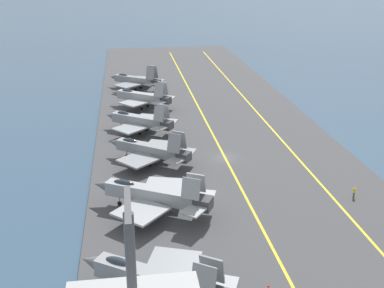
{
  "coord_description": "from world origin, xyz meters",
  "views": [
    {
      "loc": [
        -74.63,
        16.14,
        32.42
      ],
      "look_at": [
        0.78,
        5.62,
        2.9
      ],
      "focal_mm": 45.0,
      "sensor_mm": 36.0,
      "label": 1
    }
  ],
  "objects_px": {
    "parked_jet_nearest": "(154,281)",
    "parked_jet_fifth": "(141,97)",
    "parked_jet_second": "(152,194)",
    "parked_jet_fourth": "(139,120)",
    "parked_jet_sixth": "(135,80)",
    "parked_jet_third": "(149,150)",
    "crew_yellow_vest": "(354,192)"
  },
  "relations": [
    {
      "from": "parked_jet_fifth",
      "to": "parked_jet_nearest",
      "type": "bearing_deg",
      "value": 178.76
    },
    {
      "from": "parked_jet_third",
      "to": "parked_jet_fifth",
      "type": "relative_size",
      "value": 1.01
    },
    {
      "from": "parked_jet_sixth",
      "to": "parked_jet_nearest",
      "type": "bearing_deg",
      "value": 179.57
    },
    {
      "from": "parked_jet_fifth",
      "to": "parked_jet_third",
      "type": "bearing_deg",
      "value": -179.9
    },
    {
      "from": "parked_jet_fifth",
      "to": "parked_jet_sixth",
      "type": "height_order",
      "value": "parked_jet_sixth"
    },
    {
      "from": "crew_yellow_vest",
      "to": "parked_jet_fourth",
      "type": "bearing_deg",
      "value": 42.62
    },
    {
      "from": "parked_jet_second",
      "to": "parked_jet_third",
      "type": "relative_size",
      "value": 1.13
    },
    {
      "from": "parked_jet_fifth",
      "to": "crew_yellow_vest",
      "type": "bearing_deg",
      "value": -149.69
    },
    {
      "from": "parked_jet_second",
      "to": "parked_jet_fourth",
      "type": "distance_m",
      "value": 32.02
    },
    {
      "from": "parked_jet_nearest",
      "to": "parked_jet_sixth",
      "type": "bearing_deg",
      "value": -0.43
    },
    {
      "from": "crew_yellow_vest",
      "to": "parked_jet_nearest",
      "type": "bearing_deg",
      "value": 122.0
    },
    {
      "from": "parked_jet_nearest",
      "to": "parked_jet_fifth",
      "type": "distance_m",
      "value": 66.89
    },
    {
      "from": "parked_jet_sixth",
      "to": "crew_yellow_vest",
      "type": "bearing_deg",
      "value": -156.08
    },
    {
      "from": "parked_jet_fourth",
      "to": "parked_jet_fifth",
      "type": "distance_m",
      "value": 16.49
    },
    {
      "from": "parked_jet_second",
      "to": "parked_jet_fifth",
      "type": "xyz_separation_m",
      "value": [
        48.47,
        -0.5,
        0.04
      ]
    },
    {
      "from": "parked_jet_second",
      "to": "parked_jet_sixth",
      "type": "xyz_separation_m",
      "value": [
        65.67,
        0.31,
        -0.14
      ]
    },
    {
      "from": "parked_jet_second",
      "to": "crew_yellow_vest",
      "type": "height_order",
      "value": "parked_jet_second"
    },
    {
      "from": "parked_jet_fourth",
      "to": "parked_jet_nearest",
      "type": "bearing_deg",
      "value": 179.58
    },
    {
      "from": "parked_jet_nearest",
      "to": "parked_jet_fourth",
      "type": "distance_m",
      "value": 50.42
    },
    {
      "from": "parked_jet_fourth",
      "to": "parked_jet_sixth",
      "type": "relative_size",
      "value": 0.99
    },
    {
      "from": "parked_jet_third",
      "to": "crew_yellow_vest",
      "type": "bearing_deg",
      "value": -120.37
    },
    {
      "from": "parked_jet_nearest",
      "to": "parked_jet_sixth",
      "type": "height_order",
      "value": "parked_jet_sixth"
    },
    {
      "from": "parked_jet_sixth",
      "to": "parked_jet_third",
      "type": "bearing_deg",
      "value": -178.98
    },
    {
      "from": "parked_jet_fourth",
      "to": "crew_yellow_vest",
      "type": "relative_size",
      "value": 8.63
    },
    {
      "from": "parked_jet_fifth",
      "to": "parked_jet_sixth",
      "type": "bearing_deg",
      "value": 2.71
    },
    {
      "from": "parked_jet_third",
      "to": "parked_jet_fourth",
      "type": "bearing_deg",
      "value": 4.22
    },
    {
      "from": "parked_jet_nearest",
      "to": "parked_jet_fourth",
      "type": "bearing_deg",
      "value": -0.42
    },
    {
      "from": "parked_jet_third",
      "to": "parked_jet_sixth",
      "type": "distance_m",
      "value": 49.0
    },
    {
      "from": "parked_jet_fourth",
      "to": "parked_jet_fifth",
      "type": "height_order",
      "value": "parked_jet_fifth"
    },
    {
      "from": "crew_yellow_vest",
      "to": "parked_jet_second",
      "type": "bearing_deg",
      "value": 90.31
    },
    {
      "from": "parked_jet_fourth",
      "to": "crew_yellow_vest",
      "type": "distance_m",
      "value": 43.33
    },
    {
      "from": "parked_jet_second",
      "to": "parked_jet_fourth",
      "type": "xyz_separation_m",
      "value": [
        32.02,
        0.58,
        -0.14
      ]
    }
  ]
}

